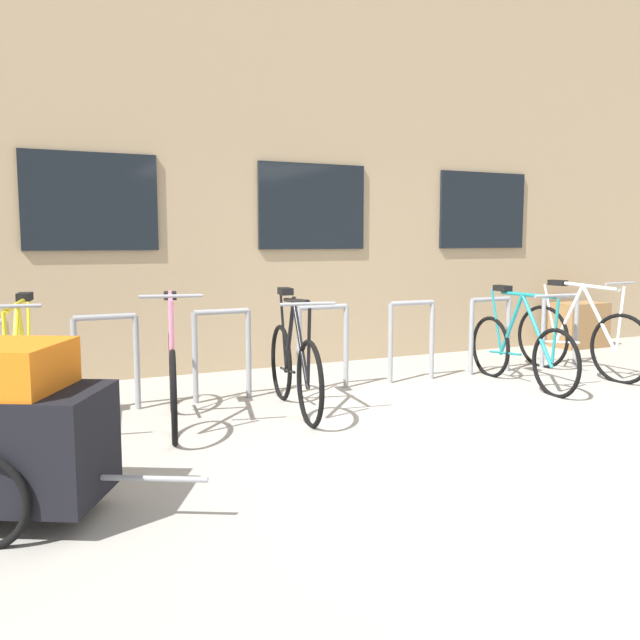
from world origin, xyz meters
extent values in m
plane|color=#9E998E|center=(0.00, 0.00, 0.00)|extent=(42.00, 42.00, 0.00)
cube|color=tan|center=(0.00, 7.18, 3.00)|extent=(28.00, 7.97, 6.00)
cube|color=black|center=(-2.40, 3.18, 1.81)|extent=(1.30, 0.04, 0.96)
cube|color=black|center=(0.00, 3.18, 1.81)|extent=(1.30, 0.04, 0.96)
cube|color=black|center=(2.40, 3.18, 1.81)|extent=(1.30, 0.04, 0.96)
cylinder|color=gray|center=(-3.23, 1.90, 0.40)|extent=(0.05, 0.05, 0.80)
cylinder|color=gray|center=(-2.72, 1.90, 0.40)|extent=(0.05, 0.05, 0.80)
cylinder|color=gray|center=(-2.23, 1.90, 0.40)|extent=(0.05, 0.05, 0.80)
cylinder|color=gray|center=(-2.47, 1.90, 0.80)|extent=(0.50, 0.05, 0.05)
cylinder|color=gray|center=(-1.72, 1.90, 0.40)|extent=(0.05, 0.05, 0.80)
cylinder|color=gray|center=(-1.23, 1.90, 0.40)|extent=(0.05, 0.05, 0.80)
cylinder|color=gray|center=(-1.47, 1.90, 0.80)|extent=(0.50, 0.05, 0.05)
cylinder|color=gray|center=(-0.72, 1.90, 0.40)|extent=(0.05, 0.05, 0.80)
cylinder|color=gray|center=(-0.23, 1.90, 0.40)|extent=(0.05, 0.05, 0.80)
cylinder|color=gray|center=(-0.47, 1.90, 0.80)|extent=(0.50, 0.05, 0.05)
cylinder|color=gray|center=(0.28, 1.90, 0.40)|extent=(0.05, 0.05, 0.80)
cylinder|color=gray|center=(0.77, 1.90, 0.40)|extent=(0.05, 0.05, 0.80)
cylinder|color=gray|center=(0.53, 1.90, 0.80)|extent=(0.50, 0.05, 0.05)
cylinder|color=gray|center=(1.28, 1.90, 0.40)|extent=(0.05, 0.05, 0.80)
cylinder|color=gray|center=(1.77, 1.90, 0.40)|extent=(0.05, 0.05, 0.80)
cylinder|color=gray|center=(1.53, 1.90, 0.80)|extent=(0.50, 0.05, 0.05)
cylinder|color=gray|center=(2.28, 1.90, 0.40)|extent=(0.05, 0.05, 0.80)
cylinder|color=gray|center=(2.77, 1.90, 0.40)|extent=(0.05, 0.05, 0.80)
cylinder|color=gray|center=(2.53, 1.90, 0.80)|extent=(0.50, 0.05, 0.05)
torus|color=black|center=(-1.96, 1.76, 0.33)|extent=(0.18, 0.68, 0.69)
torus|color=black|center=(-2.16, 0.82, 0.33)|extent=(0.18, 0.68, 0.69)
cylinder|color=pink|center=(-2.11, 1.08, 0.65)|extent=(0.13, 0.46, 0.75)
cylinder|color=pink|center=(-2.03, 1.44, 0.62)|extent=(0.11, 0.33, 0.70)
cylinder|color=pink|center=(-2.08, 1.22, 0.99)|extent=(0.19, 0.73, 0.09)
cylinder|color=pink|center=(-2.01, 1.52, 0.30)|extent=(0.13, 0.48, 0.07)
cylinder|color=pink|center=(-1.98, 1.67, 0.64)|extent=(0.07, 0.20, 0.64)
cylinder|color=pink|center=(-2.16, 0.84, 0.67)|extent=(0.04, 0.08, 0.69)
cube|color=black|center=(-2.00, 1.58, 0.99)|extent=(0.14, 0.22, 0.06)
cylinder|color=gray|center=(-2.15, 0.87, 1.04)|extent=(0.44, 0.12, 0.03)
torus|color=black|center=(1.43, 1.77, 0.31)|extent=(0.09, 0.66, 0.66)
torus|color=black|center=(1.36, 0.75, 0.31)|extent=(0.09, 0.66, 0.66)
cylinder|color=teal|center=(1.38, 1.03, 0.58)|extent=(0.07, 0.49, 0.66)
cylinder|color=teal|center=(1.41, 1.43, 0.59)|extent=(0.06, 0.37, 0.67)
cylinder|color=teal|center=(1.39, 1.20, 0.91)|extent=(0.09, 0.79, 0.05)
cylinder|color=teal|center=(1.41, 1.52, 0.28)|extent=(0.06, 0.51, 0.07)
cylinder|color=teal|center=(1.43, 1.68, 0.61)|extent=(0.04, 0.20, 0.62)
cylinder|color=teal|center=(1.36, 0.78, 0.60)|extent=(0.03, 0.08, 0.59)
cube|color=black|center=(1.42, 1.59, 0.95)|extent=(0.11, 0.21, 0.06)
cylinder|color=gray|center=(1.36, 0.80, 0.93)|extent=(0.44, 0.06, 0.03)
torus|color=black|center=(-3.05, 1.90, 0.32)|extent=(0.16, 0.69, 0.69)
torus|color=black|center=(-3.23, 0.84, 0.32)|extent=(0.16, 0.69, 0.69)
cylinder|color=yellow|center=(-3.18, 1.13, 0.63)|extent=(0.12, 0.52, 0.73)
cylinder|color=yellow|center=(-3.11, 1.54, 0.63)|extent=(0.10, 0.39, 0.72)
cylinder|color=yellow|center=(-3.15, 1.30, 0.98)|extent=(0.18, 0.84, 0.04)
cylinder|color=yellow|center=(-3.09, 1.63, 0.30)|extent=(0.12, 0.54, 0.07)
cylinder|color=yellow|center=(-3.06, 1.81, 0.65)|extent=(0.06, 0.20, 0.66)
cylinder|color=yellow|center=(-3.23, 0.86, 0.65)|extent=(0.04, 0.08, 0.66)
cube|color=black|center=(-3.08, 1.72, 1.01)|extent=(0.13, 0.21, 0.06)
cylinder|color=gray|center=(-3.22, 0.89, 1.01)|extent=(0.44, 0.10, 0.03)
torus|color=black|center=(2.30, 1.93, 0.34)|extent=(0.11, 0.73, 0.73)
torus|color=black|center=(2.40, 0.93, 0.34)|extent=(0.11, 0.73, 0.73)
cylinder|color=silver|center=(2.37, 1.21, 0.63)|extent=(0.08, 0.48, 0.70)
cylinder|color=silver|center=(2.33, 1.59, 0.62)|extent=(0.07, 0.35, 0.66)
cylinder|color=silver|center=(2.36, 1.37, 0.96)|extent=(0.11, 0.77, 0.07)
cylinder|color=silver|center=(2.33, 1.68, 0.32)|extent=(0.07, 0.50, 0.08)
cylinder|color=silver|center=(2.31, 1.84, 0.64)|extent=(0.04, 0.20, 0.60)
cylinder|color=silver|center=(2.40, 0.96, 0.66)|extent=(0.04, 0.08, 0.63)
cube|color=black|center=(2.32, 1.75, 0.97)|extent=(0.12, 0.21, 0.06)
cylinder|color=gray|center=(2.39, 0.98, 1.00)|extent=(0.44, 0.07, 0.03)
torus|color=black|center=(-0.96, 1.76, 0.33)|extent=(0.14, 0.69, 0.69)
torus|color=black|center=(-1.10, 0.81, 0.33)|extent=(0.14, 0.69, 0.69)
cylinder|color=black|center=(-1.06, 1.08, 0.60)|extent=(0.10, 0.46, 0.66)
cylinder|color=black|center=(-1.01, 1.44, 0.62)|extent=(0.08, 0.33, 0.70)
cylinder|color=black|center=(-1.04, 1.22, 0.94)|extent=(0.14, 0.73, 0.08)
cylinder|color=black|center=(-1.00, 1.52, 0.30)|extent=(0.09, 0.48, 0.07)
cylinder|color=black|center=(-0.97, 1.67, 0.65)|extent=(0.05, 0.20, 0.64)
cylinder|color=black|center=(-1.10, 0.84, 0.62)|extent=(0.04, 0.08, 0.59)
cube|color=black|center=(-0.99, 1.58, 0.99)|extent=(0.13, 0.21, 0.06)
cylinder|color=gray|center=(-1.09, 0.86, 0.95)|extent=(0.44, 0.09, 0.03)
cube|color=black|center=(-3.22, -0.20, 0.40)|extent=(1.08, 0.96, 0.56)
torus|color=black|center=(-3.06, 0.09, 0.22)|extent=(0.45, 0.27, 0.48)
cylinder|color=gray|center=(-2.58, -0.54, 0.23)|extent=(0.50, 0.29, 0.03)
cube|color=olive|center=(3.81, 2.85, 0.30)|extent=(0.70, 0.44, 0.60)
camera|label=1|loc=(-3.23, -3.92, 1.44)|focal=38.21mm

